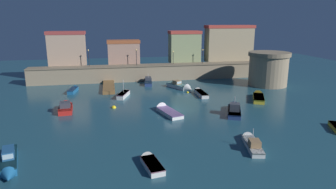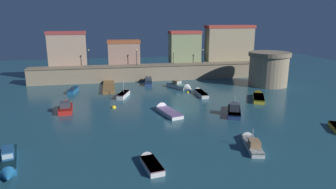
{
  "view_description": "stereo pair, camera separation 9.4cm",
  "coord_description": "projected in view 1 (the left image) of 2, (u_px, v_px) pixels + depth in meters",
  "views": [
    {
      "loc": [
        -9.18,
        -42.9,
        13.49
      ],
      "look_at": [
        0.0,
        3.65,
        1.41
      ],
      "focal_mm": 31.95,
      "sensor_mm": 36.0,
      "label": 1
    },
    {
      "loc": [
        -9.09,
        -42.92,
        13.49
      ],
      "look_at": [
        0.0,
        3.65,
        1.41
      ],
      "focal_mm": 31.95,
      "sensor_mm": 36.0,
      "label": 2
    }
  ],
  "objects": [
    {
      "name": "quay_wall",
      "position": [
        151.0,
        72.0,
        67.25
      ],
      "size": [
        52.42,
        3.43,
        3.5
      ],
      "color": "gray",
      "rests_on": "ground"
    },
    {
      "name": "quay_lamp_1",
      "position": [
        136.0,
        55.0,
        65.64
      ],
      "size": [
        0.32,
        0.32,
        3.49
      ],
      "color": "black",
      "rests_on": "quay_wall"
    },
    {
      "name": "moored_boat_0",
      "position": [
        258.0,
        97.0,
        51.73
      ],
      "size": [
        4.4,
        6.82,
        1.61
      ],
      "rotation": [
        0.0,
        0.0,
        1.13
      ],
      "color": "gold",
      "rests_on": "ground"
    },
    {
      "name": "moored_boat_7",
      "position": [
        125.0,
        94.0,
        53.48
      ],
      "size": [
        2.96,
        5.78,
        3.32
      ],
      "rotation": [
        0.0,
        0.0,
        1.24
      ],
      "color": "silver",
      "rests_on": "ground"
    },
    {
      "name": "moored_boat_11",
      "position": [
        9.0,
        162.0,
        27.81
      ],
      "size": [
        3.1,
        7.23,
        1.79
      ],
      "rotation": [
        0.0,
        0.0,
        -1.31
      ],
      "color": "#195689",
      "rests_on": "ground"
    },
    {
      "name": "moored_boat_8",
      "position": [
        148.0,
        81.0,
        64.56
      ],
      "size": [
        2.33,
        7.39,
        2.51
      ],
      "rotation": [
        0.0,
        0.0,
        1.45
      ],
      "color": "navy",
      "rests_on": "ground"
    },
    {
      "name": "moored_boat_2",
      "position": [
        66.0,
        107.0,
        45.04
      ],
      "size": [
        2.25,
        5.26,
        2.11
      ],
      "rotation": [
        0.0,
        0.0,
        1.65
      ],
      "color": "red",
      "rests_on": "ground"
    },
    {
      "name": "ground_plane",
      "position": [
        173.0,
        109.0,
        45.84
      ],
      "size": [
        128.51,
        128.51,
        0.0
      ],
      "primitive_type": "plane",
      "color": "#1E4756"
    },
    {
      "name": "mooring_buoy_1",
      "position": [
        114.0,
        108.0,
        46.49
      ],
      "size": [
        0.74,
        0.74,
        0.74
      ],
      "primitive_type": "sphere",
      "color": "yellow",
      "rests_on": "ground"
    },
    {
      "name": "fortress_tower",
      "position": [
        268.0,
        69.0,
        61.49
      ],
      "size": [
        8.37,
        8.37,
        6.88
      ],
      "color": "gray",
      "rests_on": "ground"
    },
    {
      "name": "moored_boat_4",
      "position": [
        181.0,
        86.0,
        59.03
      ],
      "size": [
        4.65,
        6.86,
        1.95
      ],
      "rotation": [
        0.0,
        0.0,
        -1.1
      ],
      "color": "silver",
      "rests_on": "ground"
    },
    {
      "name": "pier_dock",
      "position": [
        109.0,
        87.0,
        59.41
      ],
      "size": [
        2.23,
        10.36,
        0.7
      ],
      "color": "brown",
      "rests_on": "ground"
    },
    {
      "name": "moored_boat_6",
      "position": [
        165.0,
        110.0,
        44.37
      ],
      "size": [
        3.52,
        7.01,
        1.73
      ],
      "rotation": [
        0.0,
        0.0,
        1.84
      ],
      "color": "white",
      "rests_on": "ground"
    },
    {
      "name": "moored_boat_3",
      "position": [
        150.0,
        162.0,
        28.3
      ],
      "size": [
        2.08,
        4.65,
        1.28
      ],
      "rotation": [
        0.0,
        0.0,
        1.74
      ],
      "color": "silver",
      "rests_on": "ground"
    },
    {
      "name": "moored_boat_10",
      "position": [
        251.0,
        142.0,
        32.78
      ],
      "size": [
        2.7,
        6.54,
        2.47
      ],
      "rotation": [
        0.0,
        0.0,
        1.34
      ],
      "color": "silver",
      "rests_on": "ground"
    },
    {
      "name": "quay_lamp_3",
      "position": [
        203.0,
        54.0,
        68.53
      ],
      "size": [
        0.32,
        0.32,
        3.2
      ],
      "color": "black",
      "rests_on": "quay_wall"
    },
    {
      "name": "moored_boat_1",
      "position": [
        200.0,
        92.0,
        54.83
      ],
      "size": [
        1.39,
        6.49,
        1.23
      ],
      "rotation": [
        0.0,
        0.0,
        1.56
      ],
      "color": "silver",
      "rests_on": "ground"
    },
    {
      "name": "moored_boat_12",
      "position": [
        234.0,
        109.0,
        44.2
      ],
      "size": [
        4.29,
        7.14,
        3.06
      ],
      "rotation": [
        0.0,
        0.0,
        1.18
      ],
      "color": "navy",
      "rests_on": "ground"
    },
    {
      "name": "moored_boat_5",
      "position": [
        74.0,
        89.0,
        56.86
      ],
      "size": [
        1.85,
        5.31,
        1.08
      ],
      "rotation": [
        0.0,
        0.0,
        1.43
      ],
      "color": "#195689",
      "rests_on": "ground"
    },
    {
      "name": "quay_lamp_0",
      "position": [
        89.0,
        55.0,
        63.71
      ],
      "size": [
        0.32,
        0.32,
        3.61
      ],
      "color": "black",
      "rests_on": "quay_wall"
    },
    {
      "name": "quay_lamp_2",
      "position": [
        173.0,
        55.0,
        67.27
      ],
      "size": [
        0.32,
        0.32,
        2.95
      ],
      "color": "black",
      "rests_on": "quay_wall"
    },
    {
      "name": "mooring_buoy_0",
      "position": [
        188.0,
        93.0,
        56.06
      ],
      "size": [
        0.48,
        0.48,
        0.48
      ],
      "primitive_type": "sphere",
      "color": "yellow",
      "rests_on": "ground"
    },
    {
      "name": "old_town_backdrop",
      "position": [
        170.0,
        47.0,
        70.04
      ],
      "size": [
        47.83,
        3.92,
        8.71
      ],
      "color": "tan",
      "rests_on": "ground"
    }
  ]
}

